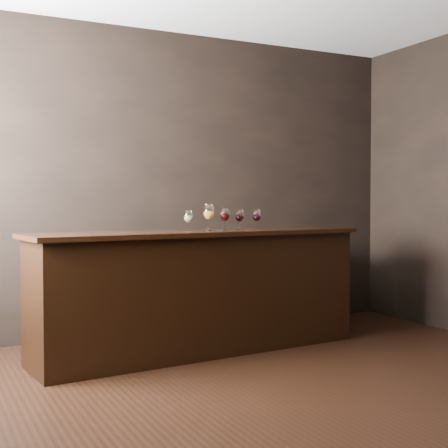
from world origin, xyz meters
name	(u,v)px	position (x,y,z in m)	size (l,w,h in m)	color
ground	(285,401)	(0.00, 0.00, 0.00)	(5.00, 5.00, 0.00)	black
room_shell	(243,103)	(-0.23, 0.11, 1.81)	(5.02, 4.52, 2.81)	black
bar_counter	(201,294)	(0.05, 1.37, 0.47)	(2.71, 0.59, 0.95)	black
bar_top	(200,233)	(0.05, 1.37, 0.97)	(2.80, 0.65, 0.04)	black
back_bar_shelf	(231,289)	(0.66, 2.03, 0.39)	(2.17, 0.40, 0.78)	black
glass_white	(188,217)	(-0.04, 1.41, 1.10)	(0.07, 0.07, 0.17)	white
glass_amber	(209,213)	(0.12, 1.38, 1.13)	(0.09, 0.09, 0.21)	white
glass_red_a	(225,215)	(0.26, 1.35, 1.11)	(0.08, 0.08, 0.19)	white
glass_red_b	(239,216)	(0.41, 1.38, 1.10)	(0.07, 0.07, 0.17)	white
glass_red_c	(256,216)	(0.55, 1.34, 1.10)	(0.07, 0.07, 0.17)	white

